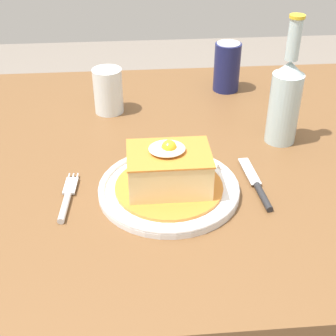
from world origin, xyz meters
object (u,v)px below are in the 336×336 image
(knife, at_px, (259,189))
(drinking_glass, at_px, (108,94))
(beer_bottle_clear, at_px, (285,98))
(main_plate, at_px, (169,188))
(fork, at_px, (67,200))
(soda_can, at_px, (227,67))

(knife, relative_size, drinking_glass, 1.58)
(drinking_glass, bearing_deg, beer_bottle_clear, -24.88)
(main_plate, height_order, drinking_glass, drinking_glass)
(drinking_glass, bearing_deg, fork, -101.02)
(beer_bottle_clear, bearing_deg, drinking_glass, 155.12)
(fork, height_order, soda_can, soda_can)
(main_plate, distance_m, beer_bottle_clear, 0.32)
(knife, height_order, beer_bottle_clear, beer_bottle_clear)
(main_plate, bearing_deg, soda_can, 67.01)
(fork, xyz_separation_m, drinking_glass, (0.07, 0.35, 0.04))
(soda_can, relative_size, drinking_glass, 1.18)
(soda_can, xyz_separation_m, beer_bottle_clear, (0.07, -0.27, 0.04))
(soda_can, relative_size, beer_bottle_clear, 0.47)
(soda_can, height_order, beer_bottle_clear, beer_bottle_clear)
(drinking_glass, bearing_deg, soda_can, 18.57)
(fork, xyz_separation_m, soda_can, (0.37, 0.45, 0.06))
(main_plate, xyz_separation_m, knife, (0.16, -0.01, -0.00))
(fork, bearing_deg, main_plate, 4.91)
(knife, bearing_deg, fork, -179.32)
(beer_bottle_clear, distance_m, drinking_glass, 0.41)
(main_plate, relative_size, fork, 1.80)
(soda_can, bearing_deg, beer_bottle_clear, -76.19)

